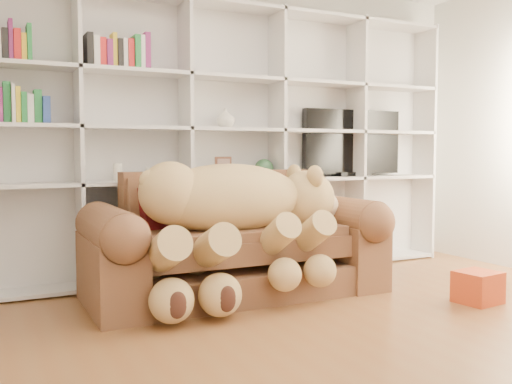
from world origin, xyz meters
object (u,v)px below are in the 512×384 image
sofa (235,248)px  tv (352,143)px  gift_box (478,287)px  teddy_bear (235,212)px

sofa → tv: size_ratio=2.04×
sofa → gift_box: sofa is taller
gift_box → sofa: bearing=145.4°
sofa → gift_box: size_ratio=7.83×
teddy_bear → gift_box: (1.57, -0.83, -0.55)m
teddy_bear → tv: size_ratio=1.57×
sofa → tv: bearing=23.5°
gift_box → teddy_bear: bearing=152.0°
gift_box → tv: tv is taller
gift_box → tv: bearing=86.6°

